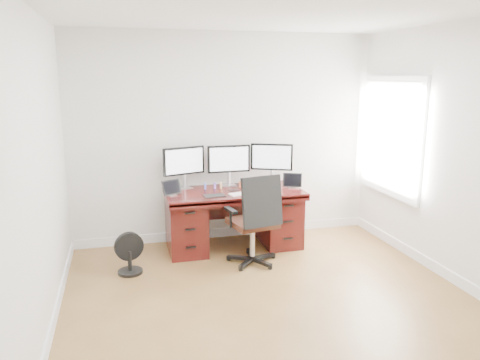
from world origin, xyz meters
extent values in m
plane|color=brown|center=(0.00, 0.00, 0.00)|extent=(4.50, 4.50, 0.00)
cube|color=silver|center=(0.00, 2.25, 1.35)|extent=(4.00, 0.10, 2.70)
cube|color=white|center=(1.97, 1.50, 1.40)|extent=(0.04, 1.30, 1.50)
cube|color=white|center=(1.95, 1.50, 1.40)|extent=(0.01, 1.15, 1.35)
cube|color=#3F0E0C|center=(0.00, 1.80, 0.72)|extent=(1.70, 0.80, 0.05)
cube|color=#3F0E0C|center=(-0.60, 1.83, 0.35)|extent=(0.45, 0.70, 0.70)
cube|color=#3F0E0C|center=(0.60, 1.83, 0.35)|extent=(0.45, 0.70, 0.70)
cube|color=black|center=(0.00, 2.10, 0.50)|extent=(0.74, 0.03, 0.40)
cylinder|color=black|center=(0.09, 1.27, 0.04)|extent=(0.67, 0.67, 0.08)
cylinder|color=silver|center=(0.09, 1.27, 0.29)|extent=(0.06, 0.06, 0.41)
cube|color=#3D1C12|center=(0.09, 1.27, 0.49)|extent=(0.57, 0.56, 0.07)
cube|color=black|center=(0.13, 1.05, 0.80)|extent=(0.47, 0.14, 0.56)
cube|color=black|center=(-0.18, 1.22, 0.67)|extent=(0.11, 0.25, 0.03)
cube|color=black|center=(0.36, 1.32, 0.67)|extent=(0.11, 0.25, 0.03)
cylinder|color=black|center=(-1.31, 1.31, 0.02)|extent=(0.27, 0.27, 0.03)
cylinder|color=black|center=(-1.31, 1.31, 0.15)|extent=(0.05, 0.05, 0.23)
cylinder|color=black|center=(-1.31, 1.31, 0.31)|extent=(0.33, 0.15, 0.32)
cube|color=silver|center=(-0.58, 2.07, 0.76)|extent=(0.21, 0.19, 0.01)
cylinder|color=silver|center=(-0.58, 2.07, 0.84)|extent=(0.04, 0.04, 0.18)
cube|color=black|center=(-0.58, 2.07, 1.10)|extent=(0.54, 0.19, 0.35)
cube|color=white|center=(-0.57, 2.05, 1.10)|extent=(0.48, 0.15, 0.30)
cube|color=silver|center=(0.00, 2.07, 0.76)|extent=(0.18, 0.14, 0.01)
cylinder|color=silver|center=(0.00, 2.07, 0.84)|extent=(0.04, 0.04, 0.18)
cube|color=black|center=(0.00, 2.07, 1.10)|extent=(0.55, 0.04, 0.35)
cube|color=white|center=(0.00, 2.05, 1.10)|extent=(0.50, 0.01, 0.30)
cube|color=silver|center=(0.58, 2.07, 0.76)|extent=(0.22, 0.20, 0.01)
cylinder|color=silver|center=(0.58, 2.07, 0.84)|extent=(0.04, 0.04, 0.18)
cube|color=black|center=(0.58, 2.07, 1.10)|extent=(0.51, 0.26, 0.35)
cube|color=white|center=(0.57, 2.05, 1.10)|extent=(0.46, 0.21, 0.30)
cube|color=silver|center=(-0.78, 1.75, 0.76)|extent=(0.13, 0.12, 0.01)
cube|color=black|center=(-0.78, 1.75, 0.85)|extent=(0.24, 0.17, 0.17)
cube|color=silver|center=(0.76, 1.75, 0.76)|extent=(0.12, 0.11, 0.01)
cube|color=black|center=(0.76, 1.75, 0.85)|extent=(0.25, 0.16, 0.17)
cube|color=white|center=(0.04, 1.60, 0.76)|extent=(0.31, 0.20, 0.01)
cube|color=silver|center=(0.28, 1.66, 0.76)|extent=(0.12, 0.12, 0.01)
cube|color=black|center=(-0.29, 1.60, 0.76)|extent=(0.26, 0.19, 0.01)
cube|color=black|center=(0.01, 1.81, 0.76)|extent=(0.14, 0.09, 0.01)
cylinder|color=#5272E3|center=(-0.33, 1.95, 0.78)|extent=(0.03, 0.03, 0.05)
sphere|color=#5272E3|center=(-0.33, 1.95, 0.82)|extent=(0.03, 0.03, 0.03)
cylinder|color=#7658D3|center=(-0.21, 1.95, 0.78)|extent=(0.03, 0.03, 0.05)
sphere|color=#7658D3|center=(-0.21, 1.95, 0.82)|extent=(0.03, 0.03, 0.03)
cylinder|color=tan|center=(-0.13, 1.95, 0.78)|extent=(0.03, 0.03, 0.05)
sphere|color=tan|center=(-0.13, 1.95, 0.82)|extent=(0.03, 0.03, 0.03)
cylinder|color=orange|center=(0.12, 1.95, 0.78)|extent=(0.03, 0.03, 0.05)
sphere|color=orange|center=(0.12, 1.95, 0.82)|extent=(0.03, 0.03, 0.03)
camera|label=1|loc=(-1.35, -3.69, 2.15)|focal=35.00mm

